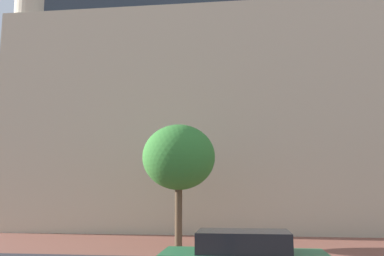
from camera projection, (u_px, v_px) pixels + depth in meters
landmark_building at (222, 104)px, 31.60m from camera, size 27.98×14.56×33.89m
tree_curb_far at (179, 158)px, 19.16m from camera, size 3.37×3.37×5.59m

